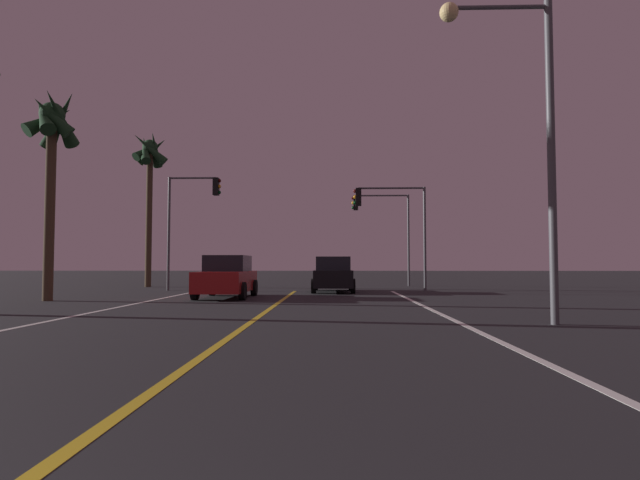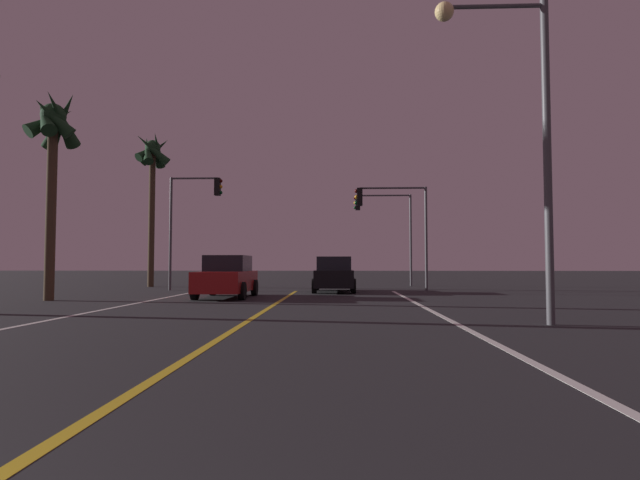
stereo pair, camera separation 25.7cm
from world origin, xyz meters
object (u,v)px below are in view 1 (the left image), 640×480
(palm_tree_left_far, at_px, (150,163))
(traffic_light_near_right, at_px, (390,213))
(car_ahead_far, at_px, (333,275))
(palm_tree_left_mid, at_px, (53,135))
(traffic_light_far_right, at_px, (381,218))
(car_oncoming, at_px, (227,277))
(street_lamp_right_near, at_px, (523,113))
(traffic_light_near_left, at_px, (193,207))

(palm_tree_left_far, bearing_deg, traffic_light_near_right, -15.61)
(car_ahead_far, relative_size, palm_tree_left_mid, 0.54)
(traffic_light_far_right, bearing_deg, car_ahead_far, 65.74)
(car_ahead_far, height_order, palm_tree_left_mid, palm_tree_left_mid)
(car_oncoming, relative_size, traffic_light_near_right, 0.82)
(traffic_light_far_right, bearing_deg, street_lamp_right_near, 93.94)
(car_oncoming, bearing_deg, palm_tree_left_far, -144.13)
(palm_tree_left_mid, bearing_deg, traffic_light_far_right, 43.54)
(traffic_light_far_right, relative_size, palm_tree_left_mid, 0.71)
(street_lamp_right_near, bearing_deg, traffic_light_far_right, -86.06)
(car_ahead_far, bearing_deg, palm_tree_left_mid, 120.48)
(traffic_light_far_right, bearing_deg, traffic_light_near_right, 88.92)
(car_ahead_far, distance_m, palm_tree_left_mid, 13.27)
(street_lamp_right_near, distance_m, palm_tree_left_mid, 16.35)
(car_ahead_far, height_order, palm_tree_left_far, palm_tree_left_far)
(traffic_light_near_right, height_order, street_lamp_right_near, street_lamp_right_near)
(car_oncoming, distance_m, traffic_light_near_right, 9.48)
(car_ahead_far, height_order, car_oncoming, same)
(traffic_light_near_right, height_order, palm_tree_left_mid, palm_tree_left_mid)
(car_ahead_far, bearing_deg, car_oncoming, 134.75)
(street_lamp_right_near, relative_size, palm_tree_left_mid, 0.94)
(palm_tree_left_far, bearing_deg, traffic_light_far_right, 6.69)
(traffic_light_far_right, relative_size, street_lamp_right_near, 0.76)
(traffic_light_near_left, relative_size, palm_tree_left_far, 0.63)
(car_oncoming, xyz_separation_m, palm_tree_left_far, (-6.68, 9.23, 6.54))
(palm_tree_left_far, bearing_deg, car_ahead_far, -24.46)
(traffic_light_near_left, xyz_separation_m, street_lamp_right_near, (11.57, -14.10, 0.50))
(street_lamp_right_near, xyz_separation_m, palm_tree_left_far, (-15.29, 17.96, 2.58))
(car_ahead_far, xyz_separation_m, street_lamp_right_near, (4.33, -12.98, 3.97))
(traffic_light_near_right, bearing_deg, palm_tree_left_mid, 28.61)
(car_ahead_far, xyz_separation_m, traffic_light_near_left, (-7.23, 1.12, 3.47))
(traffic_light_far_right, bearing_deg, palm_tree_left_far, 6.69)
(traffic_light_near_left, distance_m, traffic_light_far_right, 11.60)
(traffic_light_near_right, relative_size, traffic_light_near_left, 0.90)
(traffic_light_far_right, relative_size, palm_tree_left_far, 0.61)
(car_oncoming, distance_m, traffic_light_near_left, 7.04)
(traffic_light_near_left, relative_size, traffic_light_far_right, 1.03)
(car_ahead_far, relative_size, palm_tree_left_far, 0.47)
(car_ahead_far, bearing_deg, street_lamp_right_near, -161.54)
(car_ahead_far, distance_m, street_lamp_right_near, 14.24)
(car_ahead_far, xyz_separation_m, traffic_light_near_right, (2.88, 1.12, 3.13))
(street_lamp_right_near, bearing_deg, traffic_light_near_right, -84.11)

